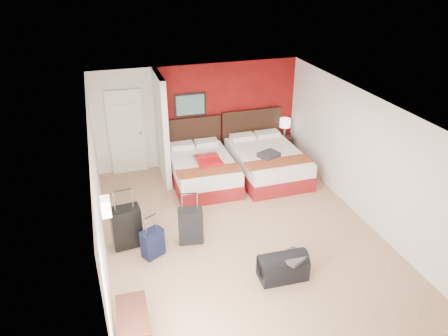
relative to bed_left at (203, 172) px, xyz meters
name	(u,v)px	position (x,y,z in m)	size (l,w,h in m)	color
ground	(240,232)	(0.20, -2.10, -0.30)	(6.50, 6.50, 0.00)	tan
room_walls	(152,152)	(-1.20, -0.68, 0.96)	(5.02, 6.52, 2.50)	silver
red_accent_panel	(228,112)	(0.95, 1.13, 0.95)	(3.50, 0.04, 2.50)	maroon
partition_wall	(162,129)	(-0.80, 0.51, 0.95)	(0.12, 1.20, 2.50)	silver
entry_door	(127,132)	(-1.55, 1.10, 0.73)	(0.82, 0.06, 2.05)	silver
bed_left	(203,172)	(0.00, 0.00, 0.00)	(1.39, 1.98, 0.59)	white
bed_right	(267,163)	(1.56, -0.08, 0.02)	(1.49, 2.13, 0.64)	white
red_suitcase_open	(208,159)	(0.10, -0.10, 0.34)	(0.52, 0.71, 0.09)	#B10F14
jacket_bundle	(269,155)	(1.46, -0.38, 0.40)	(0.44, 0.35, 0.11)	#353439
nightstand	(284,146)	(2.40, 0.83, -0.02)	(0.39, 0.39, 0.54)	black
table_lamp	(285,128)	(2.40, 0.83, 0.49)	(0.27, 0.27, 0.48)	silver
suitcase_black	(127,228)	(-1.90, -1.92, 0.09)	(0.52, 0.32, 0.78)	black
suitcase_charcoal	(191,227)	(-0.78, -2.13, 0.03)	(0.45, 0.28, 0.66)	black
suitcase_navy	(153,244)	(-1.51, -2.35, -0.04)	(0.37, 0.23, 0.52)	black
duffel_bag	(283,267)	(0.45, -3.52, -0.10)	(0.79, 0.42, 0.40)	black
jacket_draped	(293,257)	(0.60, -3.57, 0.13)	(0.40, 0.34, 0.05)	#3D3D42
desk	(135,332)	(-2.03, -4.28, 0.03)	(0.40, 0.79, 0.66)	#321610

